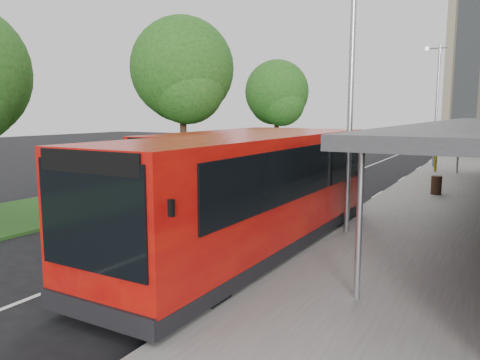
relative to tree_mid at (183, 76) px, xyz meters
The scene contains 15 objects.
ground 12.80m from the tree_mid, 52.23° to the right, with size 120.00×120.00×0.00m, color black.
pavement 17.91m from the tree_mid, 40.07° to the left, with size 5.00×80.00×0.15m, color slate.
grass_verge 12.32m from the tree_mid, 89.93° to the left, with size 5.00×80.00×0.10m, color #1B4115.
lane_centre_line 10.82m from the tree_mid, 40.30° to the left, with size 0.12×70.00×0.01m, color silver.
kerb_dashes 15.42m from the tree_mid, 43.97° to the left, with size 0.12×56.00×0.01m.
tree_mid is the anchor object (origin of this frame).
tree_far 12.02m from the tree_mid, 90.00° to the left, with size 4.81×4.81×7.74m.
lamp_post_near 13.21m from the tree_mid, 32.36° to the right, with size 1.44×0.28×8.00m.
lamp_post_far 17.10m from the tree_mid, 49.32° to the left, with size 1.44×0.28×8.00m.
bus_main 14.33m from the tree_mid, 46.18° to the right, with size 3.05×11.28×3.18m.
bus_second 8.18m from the tree_mid, 37.84° to the right, with size 3.46×10.79×3.01m.
litter_bin 13.83m from the tree_mid, ahead, with size 0.46×0.46×0.82m, color #332015.
bollard 16.25m from the tree_mid, 40.97° to the left, with size 0.17×0.17×1.07m, color yellow.
car_near 31.21m from the tree_mid, 73.44° to the left, with size 1.59×3.96×1.35m, color #5B0D16.
car_far 36.19m from the tree_mid, 80.95° to the left, with size 1.11×3.17×1.05m, color navy.
Camera 1 is at (8.19, -11.73, 3.75)m, focal length 35.00 mm.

